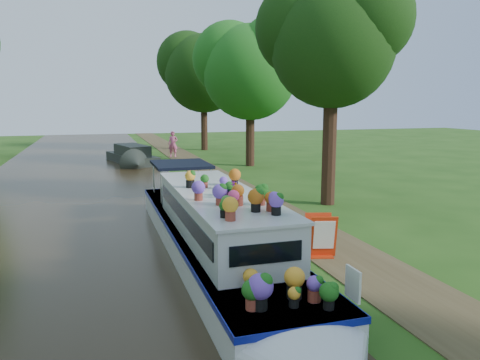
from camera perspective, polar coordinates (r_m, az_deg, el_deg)
name	(u,v)px	position (r m, az deg, el deg)	size (l,w,h in m)	color
ground	(266,231)	(15.16, 3.13, -6.18)	(100.00, 100.00, 0.00)	#1F4611
canal_water	(68,247)	(14.29, -20.26, -7.69)	(10.00, 100.00, 0.02)	black
towpath	(300,227)	(15.60, 7.29, -5.73)	(2.20, 100.00, 0.03)	#43381F
plant_boat	(218,231)	(11.90, -2.69, -6.29)	(2.29, 13.52, 2.27)	silver
tree_near_overhang	(332,36)	(19.13, 11.11, 16.85)	(5.52, 5.28, 8.99)	black
tree_near_mid	(250,65)	(30.41, 1.20, 13.88)	(6.90, 6.60, 9.40)	black
tree_near_far	(203,67)	(40.90, -4.53, 13.56)	(7.59, 7.26, 10.30)	black
second_boat	(132,156)	(32.29, -13.00, 2.85)	(3.24, 6.86, 1.26)	black
sandwich_board	(321,238)	(12.66, 9.86, -6.92)	(0.76, 0.74, 1.13)	red
pedestrian_pink	(173,144)	(35.58, -8.17, 4.37)	(0.70, 0.46, 1.93)	#E96089
verge_plant	(232,199)	(18.85, -1.01, -2.34)	(0.41, 0.36, 0.46)	#1E6526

